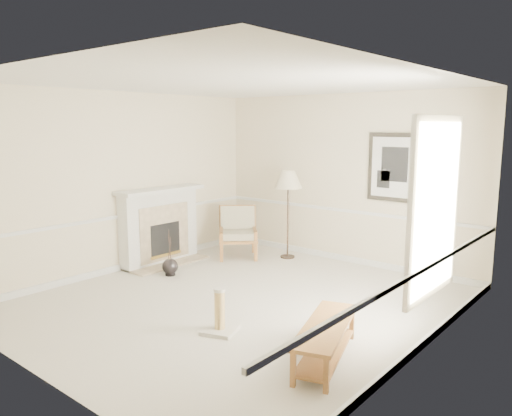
{
  "coord_description": "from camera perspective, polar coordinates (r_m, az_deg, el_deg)",
  "views": [
    {
      "loc": [
        4.32,
        -4.83,
        2.37
      ],
      "look_at": [
        -0.27,
        0.7,
        1.17
      ],
      "focal_mm": 35.0,
      "sensor_mm": 36.0,
      "label": 1
    }
  ],
  "objects": [
    {
      "name": "fireplace",
      "position": [
        8.76,
        -10.94,
        -2.07
      ],
      "size": [
        0.64,
        1.64,
        1.31
      ],
      "color": "white",
      "rests_on": "ground"
    },
    {
      "name": "floor_vase",
      "position": [
        8.11,
        -9.79,
        -6.65
      ],
      "size": [
        0.26,
        0.26,
        0.75
      ],
      "rotation": [
        0.0,
        0.0,
        0.03
      ],
      "color": "black",
      "rests_on": "ground"
    },
    {
      "name": "scratching_post",
      "position": [
        5.9,
        -4.16,
        -12.47
      ],
      "size": [
        0.47,
        0.47,
        0.53
      ],
      "rotation": [
        0.0,
        0.0,
        0.35
      ],
      "color": "silver",
      "rests_on": "ground"
    },
    {
      "name": "room",
      "position": [
        6.46,
        -0.77,
        5.01
      ],
      "size": [
        5.04,
        5.54,
        2.92
      ],
      "color": "beige",
      "rests_on": "ground"
    },
    {
      "name": "floor_lamp",
      "position": [
        8.84,
        3.71,
        3.0
      ],
      "size": [
        0.59,
        0.59,
        1.58
      ],
      "rotation": [
        0.0,
        0.0,
        0.22
      ],
      "color": "black",
      "rests_on": "ground"
    },
    {
      "name": "bench",
      "position": [
        5.25,
        7.97,
        -14.33
      ],
      "size": [
        0.81,
        1.41,
        0.39
      ],
      "rotation": [
        0.0,
        0.0,
        0.32
      ],
      "color": "brown",
      "rests_on": "ground"
    },
    {
      "name": "armchair",
      "position": [
        9.09,
        -2.09,
        -2.48
      ],
      "size": [
        0.99,
        1.0,
        0.91
      ],
      "rotation": [
        0.0,
        0.0,
        0.76
      ],
      "color": "brown",
      "rests_on": "ground"
    },
    {
      "name": "ground",
      "position": [
        6.9,
        -2.05,
        -10.62
      ],
      "size": [
        5.5,
        5.5,
        0.0
      ],
      "primitive_type": "plane",
      "color": "silver",
      "rests_on": "ground"
    }
  ]
}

